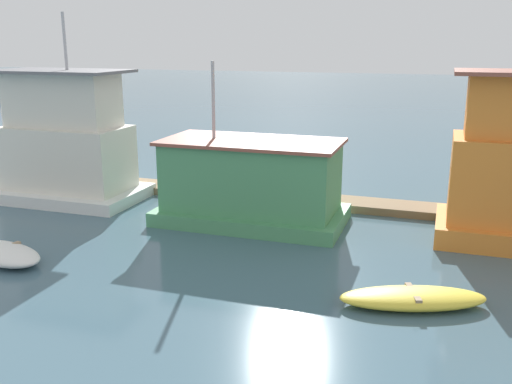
# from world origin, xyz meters

# --- Properties ---
(ground_plane) EXTENTS (200.00, 200.00, 0.00)m
(ground_plane) POSITION_xyz_m (0.00, 0.00, 0.00)
(ground_plane) COLOR #426070
(dock_walkway) EXTENTS (33.80, 1.53, 0.30)m
(dock_walkway) POSITION_xyz_m (0.00, 2.87, 0.15)
(dock_walkway) COLOR #846B4C
(dock_walkway) RESTS_ON ground_plane
(houseboat_white) EXTENTS (6.18, 3.73, 7.57)m
(houseboat_white) POSITION_xyz_m (-8.80, 0.50, 2.30)
(houseboat_white) COLOR white
(houseboat_white) RESTS_ON ground_plane
(houseboat_green) EXTENTS (6.77, 3.63, 5.80)m
(houseboat_green) POSITION_xyz_m (-0.47, -0.12, 1.46)
(houseboat_green) COLOR #4C9360
(houseboat_green) RESTS_ON ground_plane
(dinghy_white) EXTENTS (3.29, 2.15, 0.50)m
(dinghy_white) POSITION_xyz_m (-6.36, -6.21, 0.25)
(dinghy_white) COLOR white
(dinghy_white) RESTS_ON ground_plane
(dinghy_yellow) EXTENTS (3.91, 2.40, 0.43)m
(dinghy_yellow) POSITION_xyz_m (5.63, -5.39, 0.22)
(dinghy_yellow) COLOR yellow
(dinghy_yellow) RESTS_ON ground_plane
(mooring_post_centre) EXTENTS (0.27, 0.27, 1.39)m
(mooring_post_centre) POSITION_xyz_m (0.11, 1.86, 0.69)
(mooring_post_centre) COLOR brown
(mooring_post_centre) RESTS_ON ground_plane
(mooring_post_near_left) EXTENTS (0.27, 0.27, 1.89)m
(mooring_post_near_left) POSITION_xyz_m (-10.09, 1.86, 0.95)
(mooring_post_near_left) COLOR brown
(mooring_post_near_left) RESTS_ON ground_plane
(mooring_post_far_right) EXTENTS (0.23, 0.23, 1.77)m
(mooring_post_far_right) POSITION_xyz_m (-2.58, 1.86, 0.89)
(mooring_post_far_right) COLOR brown
(mooring_post_far_right) RESTS_ON ground_plane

